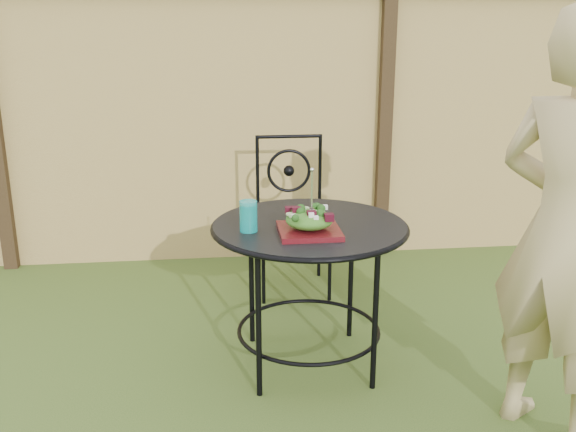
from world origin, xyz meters
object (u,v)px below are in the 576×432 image
object	(u,v)px
diner	(570,235)
salad_plate	(309,231)
patio_table	(309,252)
patio_chair	(292,210)

from	to	relation	value
diner	salad_plate	size ratio (longest dim) A/B	6.32
patio_table	patio_chair	distance (m)	0.99
patio_table	diner	size ratio (longest dim) A/B	0.54
patio_chair	diner	bearing A→B (deg)	-62.44
diner	salad_plate	xyz separation A→B (m)	(-0.92, 0.51, -0.12)
salad_plate	diner	bearing A→B (deg)	-29.28
patio_table	salad_plate	distance (m)	0.21
diner	salad_plate	bearing A→B (deg)	29.30
salad_plate	patio_chair	bearing A→B (deg)	87.00
patio_chair	salad_plate	xyz separation A→B (m)	(-0.06, -1.13, 0.23)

